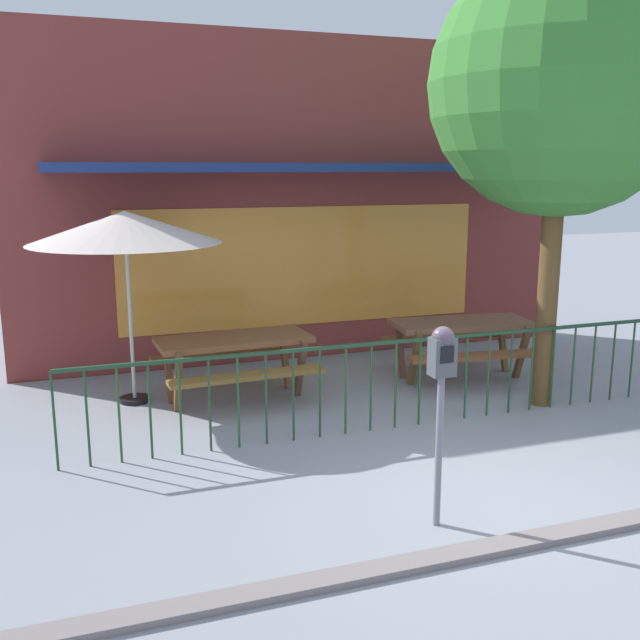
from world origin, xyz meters
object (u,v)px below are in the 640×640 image
Objects in this scene: picnic_table_right at (461,333)px; street_tree at (562,84)px; picnic_table_left at (234,350)px; parking_meter_near at (442,374)px; patio_umbrella at (125,228)px.

picnic_table_right is 0.38× the size of street_tree.
parking_meter_near is at bearing -77.32° from picnic_table_left.
street_tree is (4.53, -1.68, 1.56)m from patio_umbrella.
picnic_table_left is 0.96× the size of picnic_table_right.
parking_meter_near is (0.80, -3.57, 0.62)m from picnic_table_left.
picnic_table_left is 1.18× the size of parking_meter_near.
street_tree reaches higher than patio_umbrella.
picnic_table_right is 3.29m from street_tree.
street_tree is (0.36, -1.27, 3.01)m from picnic_table_right.
picnic_table_left is 3.02m from picnic_table_right.
street_tree is (2.58, 2.21, 2.39)m from parking_meter_near.
parking_meter_near is 0.31× the size of street_tree.
street_tree is at bearing -74.20° from picnic_table_right.
street_tree is at bearing -21.92° from picnic_table_left.
picnic_table_right is 4.17m from parking_meter_near.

